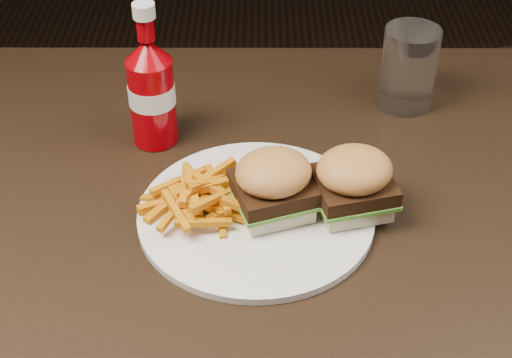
{
  "coord_description": "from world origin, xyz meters",
  "views": [
    {
      "loc": [
        -0.0,
        -0.69,
        1.35
      ],
      "look_at": [
        -0.01,
        0.0,
        0.8
      ],
      "focal_mm": 55.0,
      "sensor_mm": 36.0,
      "label": 1
    }
  ],
  "objects_px": {
    "dining_table": "(260,227)",
    "plate": "(256,215)",
    "ketchup_bottle": "(153,101)",
    "tumbler": "(408,69)"
  },
  "relations": [
    {
      "from": "dining_table",
      "to": "tumbler",
      "type": "bearing_deg",
      "value": 49.81
    },
    {
      "from": "tumbler",
      "to": "ketchup_bottle",
      "type": "bearing_deg",
      "value": -165.35
    },
    {
      "from": "plate",
      "to": "ketchup_bottle",
      "type": "height_order",
      "value": "ketchup_bottle"
    },
    {
      "from": "plate",
      "to": "ketchup_bottle",
      "type": "xyz_separation_m",
      "value": [
        -0.13,
        0.16,
        0.06
      ]
    },
    {
      "from": "plate",
      "to": "tumbler",
      "type": "distance_m",
      "value": 0.33
    },
    {
      "from": "dining_table",
      "to": "ketchup_bottle",
      "type": "bearing_deg",
      "value": 132.37
    },
    {
      "from": "plate",
      "to": "dining_table",
      "type": "bearing_deg",
      "value": 47.4
    },
    {
      "from": "dining_table",
      "to": "plate",
      "type": "xyz_separation_m",
      "value": [
        -0.01,
        -0.01,
        0.03
      ]
    },
    {
      "from": "dining_table",
      "to": "plate",
      "type": "relative_size",
      "value": 4.35
    },
    {
      "from": "dining_table",
      "to": "plate",
      "type": "distance_m",
      "value": 0.03
    }
  ]
}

